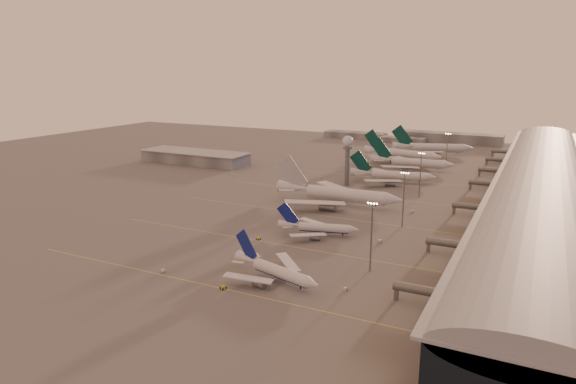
% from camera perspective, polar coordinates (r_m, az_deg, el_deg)
% --- Properties ---
extents(ground, '(700.00, 700.00, 0.00)m').
position_cam_1_polar(ground, '(204.47, -6.66, -5.90)').
color(ground, '#504E4E').
rests_on(ground, ground).
extents(taxiway_markings, '(180.00, 185.25, 0.02)m').
position_cam_1_polar(taxiway_markings, '(239.55, 6.81, -2.95)').
color(taxiway_markings, '#D4CE4B').
rests_on(taxiway_markings, ground).
extents(terminal, '(57.00, 362.00, 23.04)m').
position_cam_1_polar(terminal, '(276.55, 26.23, 0.22)').
color(terminal, black).
rests_on(terminal, ground).
extents(hangar, '(82.00, 27.00, 8.50)m').
position_cam_1_polar(hangar, '(381.81, -10.28, 3.85)').
color(hangar, '#5B5D62').
rests_on(hangar, ground).
extents(radar_tower, '(6.40, 6.40, 31.10)m').
position_cam_1_polar(radar_tower, '(302.02, 6.63, 4.61)').
color(radar_tower, slate).
rests_on(radar_tower, ground).
extents(mast_a, '(3.60, 0.56, 25.00)m').
position_cam_1_polar(mast_a, '(176.30, 9.25, -4.51)').
color(mast_a, slate).
rests_on(mast_a, ground).
extents(mast_b, '(3.60, 0.56, 25.00)m').
position_cam_1_polar(mast_b, '(228.14, 12.73, -0.47)').
color(mast_b, slate).
rests_on(mast_b, ground).
extents(mast_c, '(3.60, 0.56, 25.00)m').
position_cam_1_polar(mast_c, '(281.61, 14.50, 2.10)').
color(mast_c, slate).
rests_on(mast_c, ground).
extents(mast_d, '(3.60, 0.56, 25.00)m').
position_cam_1_polar(mast_d, '(369.18, 17.24, 4.61)').
color(mast_d, slate).
rests_on(mast_d, ground).
extents(distant_horizon, '(165.00, 37.50, 9.00)m').
position_cam_1_polar(distant_horizon, '(500.71, 14.50, 5.90)').
color(distant_horizon, '#5B5D62').
rests_on(distant_horizon, ground).
extents(narrowbody_near, '(36.17, 28.45, 14.49)m').
position_cam_1_polar(narrowbody_near, '(170.06, -1.42, -8.91)').
color(narrowbody_near, silver).
rests_on(narrowbody_near, ground).
extents(narrowbody_mid, '(33.92, 26.73, 13.51)m').
position_cam_1_polar(narrowbody_mid, '(214.59, 3.36, -4.11)').
color(narrowbody_mid, silver).
rests_on(narrowbody_mid, ground).
extents(widebody_white, '(67.15, 53.76, 23.61)m').
position_cam_1_polar(widebody_white, '(261.95, 5.56, -0.54)').
color(widebody_white, silver).
rests_on(widebody_white, ground).
extents(greentail_a, '(51.75, 41.42, 18.96)m').
position_cam_1_polar(greentail_a, '(317.39, 11.57, 1.63)').
color(greentail_a, silver).
rests_on(greentail_a, ground).
extents(greentail_b, '(57.42, 46.29, 20.84)m').
position_cam_1_polar(greentail_b, '(360.46, 13.62, 3.01)').
color(greentail_b, silver).
rests_on(greentail_b, ground).
extents(greentail_c, '(61.17, 49.13, 22.26)m').
position_cam_1_polar(greentail_c, '(393.60, 12.59, 3.98)').
color(greentail_c, silver).
rests_on(greentail_c, ground).
extents(greentail_d, '(62.23, 49.42, 23.49)m').
position_cam_1_polar(greentail_d, '(427.78, 15.78, 4.58)').
color(greentail_d, silver).
rests_on(greentail_d, ground).
extents(gsv_truck_a, '(5.99, 4.73, 2.32)m').
position_cam_1_polar(gsv_truck_a, '(181.95, -13.60, -8.35)').
color(gsv_truck_a, silver).
rests_on(gsv_truck_a, ground).
extents(gsv_tug_near, '(3.13, 4.16, 1.06)m').
position_cam_1_polar(gsv_tug_near, '(166.09, -7.21, -10.50)').
color(gsv_tug_near, gold).
rests_on(gsv_tug_near, ground).
extents(gsv_catering_a, '(4.97, 3.00, 3.81)m').
position_cam_1_polar(gsv_catering_a, '(164.38, 6.48, -10.22)').
color(gsv_catering_a, silver).
rests_on(gsv_catering_a, ground).
extents(gsv_tug_mid, '(3.70, 2.91, 0.93)m').
position_cam_1_polar(gsv_tug_mid, '(209.64, -3.30, -5.19)').
color(gsv_tug_mid, gold).
rests_on(gsv_tug_mid, ground).
extents(gsv_truck_b, '(6.34, 3.08, 2.46)m').
position_cam_1_polar(gsv_truck_b, '(208.98, 10.33, -5.24)').
color(gsv_truck_b, silver).
rests_on(gsv_truck_b, ground).
extents(gsv_truck_c, '(4.93, 3.72, 1.90)m').
position_cam_1_polar(gsv_truck_c, '(254.27, 0.00, -1.64)').
color(gsv_truck_c, silver).
rests_on(gsv_truck_c, ground).
extents(gsv_catering_b, '(5.45, 3.71, 4.10)m').
position_cam_1_polar(gsv_catering_b, '(254.27, 13.74, -1.79)').
color(gsv_catering_b, silver).
rests_on(gsv_catering_b, ground).
extents(gsv_tug_far, '(3.11, 3.89, 0.97)m').
position_cam_1_polar(gsv_tug_far, '(284.29, 8.87, -0.25)').
color(gsv_tug_far, '#5D6063').
rests_on(gsv_tug_far, ground).
extents(gsv_truck_d, '(2.85, 5.30, 2.03)m').
position_cam_1_polar(gsv_truck_d, '(325.22, 3.70, 1.75)').
color(gsv_truck_d, silver).
rests_on(gsv_truck_d, ground).
extents(gsv_tug_hangar, '(3.24, 2.16, 0.87)m').
position_cam_1_polar(gsv_tug_hangar, '(332.86, 14.32, 1.53)').
color(gsv_tug_hangar, gold).
rests_on(gsv_tug_hangar, ground).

